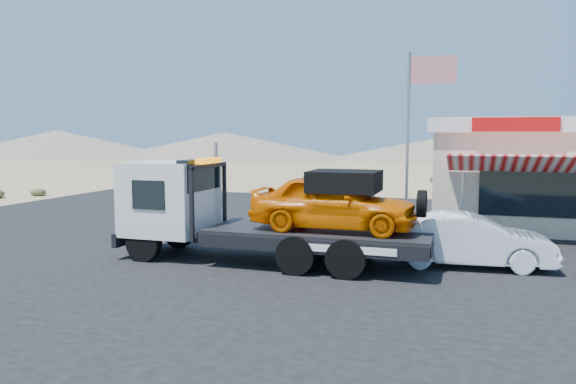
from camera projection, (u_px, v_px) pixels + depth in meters
name	position (u px, v px, depth m)	size (l,w,h in m)	color
ground	(221.00, 252.00, 16.07)	(120.00, 120.00, 0.00)	olive
asphalt_lot	(316.00, 237.00, 18.28)	(32.00, 24.00, 0.02)	black
tow_truck	(263.00, 207.00, 14.66)	(8.11, 2.40, 2.71)	black
white_sedan	(470.00, 240.00, 14.20)	(1.42, 4.07, 1.34)	silver
flagpole	(415.00, 122.00, 18.39)	(1.55, 0.10, 6.00)	#99999E
desert_scrub	(37.00, 195.00, 28.13)	(27.14, 33.32, 0.71)	#3A4827
distant_hills	(336.00, 145.00, 71.00)	(126.00, 48.00, 4.20)	#726B59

